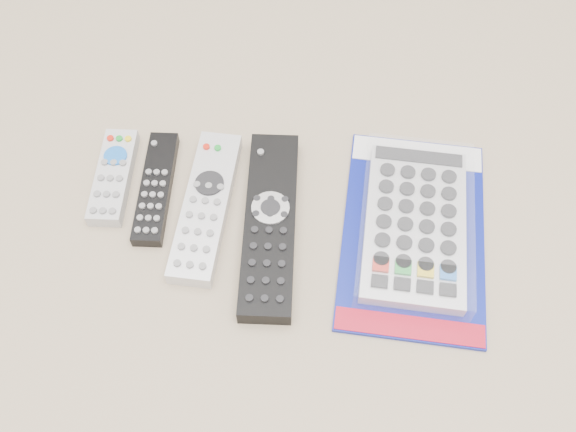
# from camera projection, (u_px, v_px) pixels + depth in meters

# --- Properties ---
(remote_small_grey) EXTENTS (0.05, 0.14, 0.02)m
(remote_small_grey) POSITION_uv_depth(u_px,v_px,m) (113.00, 176.00, 0.83)
(remote_small_grey) COLOR #AFAFB2
(remote_small_grey) RESTS_ON ground
(remote_slim_black) EXTENTS (0.04, 0.17, 0.02)m
(remote_slim_black) POSITION_uv_depth(u_px,v_px,m) (156.00, 188.00, 0.82)
(remote_slim_black) COLOR black
(remote_slim_black) RESTS_ON ground
(remote_silver_dvd) EXTENTS (0.07, 0.22, 0.02)m
(remote_silver_dvd) POSITION_uv_depth(u_px,v_px,m) (206.00, 206.00, 0.81)
(remote_silver_dvd) COLOR silver
(remote_silver_dvd) RESTS_ON ground
(remote_large_black) EXTENTS (0.07, 0.26, 0.03)m
(remote_large_black) POSITION_uv_depth(u_px,v_px,m) (270.00, 224.00, 0.79)
(remote_large_black) COLOR black
(remote_large_black) RESTS_ON ground
(jumbo_remote_packaged) EXTENTS (0.19, 0.30, 0.04)m
(jumbo_remote_packaged) POSITION_uv_depth(u_px,v_px,m) (415.00, 224.00, 0.79)
(jumbo_remote_packaged) COLOR navy
(jumbo_remote_packaged) RESTS_ON ground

